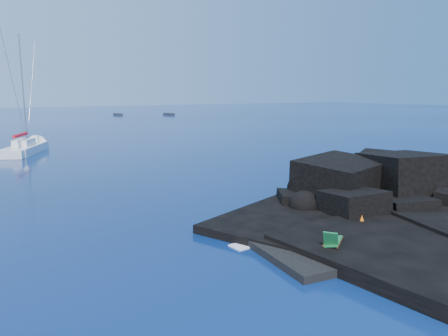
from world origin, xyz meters
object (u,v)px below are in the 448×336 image
(sailboat, at_px, (26,153))
(distant_boat_b, at_px, (169,115))
(sunbather, at_px, (319,227))
(distant_boat_a, at_px, (118,115))
(deck_chair, at_px, (333,237))
(marker_cone, at_px, (362,220))

(sailboat, bearing_deg, distant_boat_b, 79.61)
(sunbather, distance_m, distant_boat_b, 115.78)
(sailboat, xyz_separation_m, distant_boat_a, (34.56, 75.28, 0.00))
(sunbather, xyz_separation_m, distant_boat_b, (39.37, 108.88, -0.52))
(sailboat, relative_size, deck_chair, 8.28)
(deck_chair, xyz_separation_m, sunbather, (1.29, 2.32, -0.41))
(distant_boat_b, bearing_deg, distant_boat_a, 145.51)
(marker_cone, distance_m, distant_boat_b, 115.55)
(sailboat, bearing_deg, sunbather, -52.65)
(sunbather, relative_size, marker_cone, 2.89)
(sailboat, distance_m, deck_chair, 43.70)
(sailboat, xyz_separation_m, sunbather, (8.96, -40.69, 0.52))
(deck_chair, distance_m, distant_boat_b, 118.40)
(deck_chair, relative_size, distant_boat_b, 0.37)
(distant_boat_b, bearing_deg, marker_cone, -115.89)
(distant_boat_a, height_order, distant_boat_b, distant_boat_b)
(marker_cone, height_order, distant_boat_b, marker_cone)
(sunbather, bearing_deg, sailboat, 68.97)
(distant_boat_b, bearing_deg, deck_chair, -117.35)
(sunbather, bearing_deg, distant_boat_b, 36.67)
(sunbather, xyz_separation_m, marker_cone, (2.45, -0.61, 0.12))
(deck_chair, bearing_deg, distant_boat_a, 40.82)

